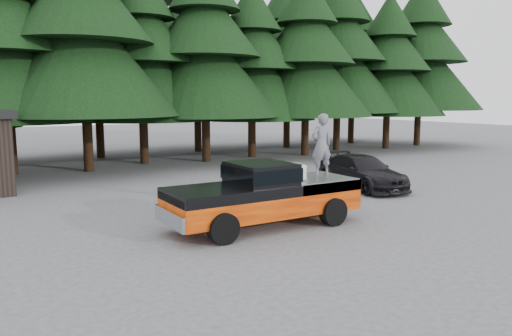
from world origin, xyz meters
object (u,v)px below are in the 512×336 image
air_compressor (293,173)px  man_on_bed (321,145)px  pickup_truck (264,205)px  parked_car (362,172)px

air_compressor → man_on_bed: (1.33, 0.34, 0.76)m
pickup_truck → air_compressor: bearing=-8.6°
air_compressor → man_on_bed: bearing=33.7°
pickup_truck → parked_car: bearing=25.0°
air_compressor → parked_car: bearing=48.9°
pickup_truck → man_on_bed: size_ratio=3.05×
parked_car → air_compressor: bearing=-143.2°
pickup_truck → parked_car: 7.66m
pickup_truck → man_on_bed: bearing=4.8°
parked_car → man_on_bed: bearing=-139.5°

